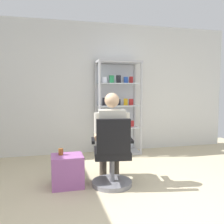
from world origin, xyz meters
name	(u,v)px	position (x,y,z in m)	size (l,w,h in m)	color
ground_plane	(154,223)	(0.00, 0.00, 0.00)	(7.20, 7.20, 0.00)	#C6B793
back_wall	(96,88)	(0.00, 3.00, 1.35)	(6.00, 0.10, 2.70)	silver
display_cabinet_main	(117,107)	(0.40, 2.76, 0.97)	(0.90, 0.45, 1.90)	#B7B7BC
office_chair	(112,159)	(-0.17, 1.02, 0.39)	(0.60, 0.56, 0.96)	slate
seated_shopkeeper	(111,134)	(-0.14, 1.18, 0.71)	(0.53, 0.60, 1.29)	#3F382D
storage_crate	(67,171)	(-0.76, 1.19, 0.22)	(0.43, 0.36, 0.44)	#9E599E
tea_glass	(61,152)	(-0.84, 1.23, 0.48)	(0.07, 0.07, 0.09)	brown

